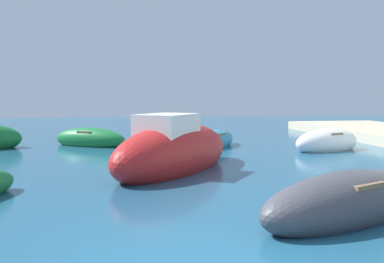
{
  "coord_description": "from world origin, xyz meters",
  "views": [
    {
      "loc": [
        -0.9,
        -4.74,
        2.2
      ],
      "look_at": [
        1.57,
        11.07,
        0.83
      ],
      "focal_mm": 38.32,
      "sensor_mm": 36.0,
      "label": 1
    }
  ],
  "objects_px": {
    "moored_boat_6": "(214,141)",
    "moored_boat_7": "(347,202)",
    "moored_boat_4": "(90,139)",
    "moored_boat_9": "(327,142)",
    "moored_boat_0": "(174,151)"
  },
  "relations": [
    {
      "from": "moored_boat_4",
      "to": "moored_boat_7",
      "type": "distance_m",
      "value": 13.21
    },
    {
      "from": "moored_boat_0",
      "to": "moored_boat_6",
      "type": "xyz_separation_m",
      "value": [
        2.34,
        5.25,
        -0.28
      ]
    },
    {
      "from": "moored_boat_6",
      "to": "moored_boat_7",
      "type": "bearing_deg",
      "value": -144.24
    },
    {
      "from": "moored_boat_6",
      "to": "moored_boat_7",
      "type": "relative_size",
      "value": 0.83
    },
    {
      "from": "moored_boat_6",
      "to": "moored_boat_9",
      "type": "xyz_separation_m",
      "value": [
        4.35,
        -1.76,
        0.06
      ]
    },
    {
      "from": "moored_boat_7",
      "to": "moored_boat_9",
      "type": "distance_m",
      "value": 9.88
    },
    {
      "from": "moored_boat_9",
      "to": "moored_boat_6",
      "type": "bearing_deg",
      "value": -43.38
    },
    {
      "from": "moored_boat_0",
      "to": "moored_boat_4",
      "type": "relative_size",
      "value": 1.61
    },
    {
      "from": "moored_boat_0",
      "to": "moored_boat_6",
      "type": "distance_m",
      "value": 5.75
    },
    {
      "from": "moored_boat_6",
      "to": "moored_boat_9",
      "type": "bearing_deg",
      "value": -76.98
    },
    {
      "from": "moored_boat_0",
      "to": "moored_boat_9",
      "type": "distance_m",
      "value": 7.55
    },
    {
      "from": "moored_boat_4",
      "to": "moored_boat_6",
      "type": "distance_m",
      "value": 5.56
    },
    {
      "from": "moored_boat_9",
      "to": "moored_boat_7",
      "type": "bearing_deg",
      "value": 43.36
    },
    {
      "from": "moored_boat_6",
      "to": "moored_boat_9",
      "type": "distance_m",
      "value": 4.69
    },
    {
      "from": "moored_boat_0",
      "to": "moored_boat_7",
      "type": "bearing_deg",
      "value": -119.86
    }
  ]
}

